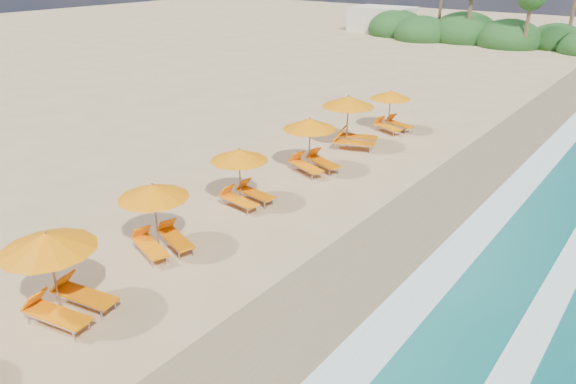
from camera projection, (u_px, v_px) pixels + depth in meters
ground at (288, 223)px, 19.02m from camera, size 160.00×160.00×0.00m
wet_sand at (391, 259)px, 16.81m from camera, size 4.00×160.00×0.01m
surf_foam at (478, 288)px, 15.31m from camera, size 4.00×160.00×0.01m
station_1 at (58, 270)px, 13.67m from camera, size 2.94×2.81×2.44m
station_2 at (158, 214)px, 16.83m from camera, size 2.86×2.79×2.25m
station_3 at (243, 173)px, 20.04m from camera, size 2.50×2.35×2.18m
station_4 at (312, 142)px, 23.11m from camera, size 3.00×2.93×2.36m
station_5 at (352, 118)px, 26.00m from camera, size 3.30×3.25×2.56m
station_6 at (392, 108)px, 28.47m from camera, size 2.79×2.73×2.18m
treeline at (473, 33)px, 57.37m from camera, size 25.80×8.80×9.74m
beach_building at (382, 19)px, 65.68m from camera, size 7.00×5.00×2.80m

